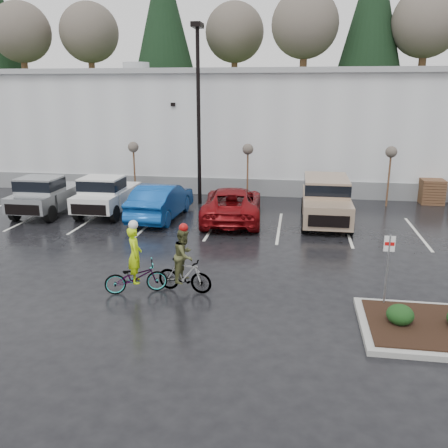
% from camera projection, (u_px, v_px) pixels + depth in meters
% --- Properties ---
extents(ground, '(120.00, 120.00, 0.00)m').
position_uv_depth(ground, '(251.00, 302.00, 13.96)').
color(ground, black).
rests_on(ground, ground).
extents(warehouse, '(60.50, 15.50, 7.20)m').
position_uv_depth(warehouse, '(282.00, 124.00, 33.85)').
color(warehouse, silver).
rests_on(warehouse, ground).
extents(wooded_ridge, '(80.00, 25.00, 6.00)m').
position_uv_depth(wooded_ridge, '(289.00, 116.00, 55.89)').
color(wooded_ridge, '#273D19').
rests_on(wooded_ridge, ground).
extents(lamppost, '(0.50, 1.00, 9.22)m').
position_uv_depth(lamppost, '(198.00, 96.00, 24.39)').
color(lamppost, black).
rests_on(lamppost, ground).
extents(sapling_west, '(0.60, 0.60, 3.20)m').
position_uv_depth(sapling_west, '(133.00, 150.00, 26.74)').
color(sapling_west, '#502D20').
rests_on(sapling_west, ground).
extents(sapling_mid, '(0.60, 0.60, 3.20)m').
position_uv_depth(sapling_mid, '(248.00, 152.00, 25.78)').
color(sapling_mid, '#502D20').
rests_on(sapling_mid, ground).
extents(sapling_east, '(0.60, 0.60, 3.20)m').
position_uv_depth(sapling_east, '(391.00, 155.00, 24.67)').
color(sapling_east, '#502D20').
rests_on(sapling_east, ground).
extents(pallet_stack_a, '(1.20, 1.20, 1.35)m').
position_uv_depth(pallet_stack_a, '(432.00, 191.00, 25.82)').
color(pallet_stack_a, '#502D20').
rests_on(pallet_stack_a, ground).
extents(shrub_a, '(0.70, 0.70, 0.52)m').
position_uv_depth(shrub_a, '(400.00, 315.00, 12.31)').
color(shrub_a, black).
rests_on(shrub_a, curb_island).
extents(fire_lane_sign, '(0.30, 0.05, 2.20)m').
position_uv_depth(fire_lane_sign, '(388.00, 262.00, 13.20)').
color(fire_lane_sign, gray).
rests_on(fire_lane_sign, ground).
extents(pickup_silver, '(2.10, 5.20, 1.96)m').
position_uv_depth(pickup_silver, '(50.00, 193.00, 23.98)').
color(pickup_silver, '#9EA2A5').
rests_on(pickup_silver, ground).
extents(pickup_white, '(2.10, 5.20, 1.96)m').
position_uv_depth(pickup_white, '(110.00, 193.00, 24.00)').
color(pickup_white, silver).
rests_on(pickup_white, ground).
extents(car_blue, '(2.08, 5.27, 1.71)m').
position_uv_depth(car_blue, '(161.00, 201.00, 22.87)').
color(car_blue, '#0D4194').
rests_on(car_blue, ground).
extents(car_red, '(3.10, 5.93, 1.59)m').
position_uv_depth(car_red, '(232.00, 204.00, 22.51)').
color(car_red, maroon).
rests_on(car_red, ground).
extents(suv_tan, '(2.20, 5.10, 2.06)m').
position_uv_depth(suv_tan, '(326.00, 201.00, 22.04)').
color(suv_tan, gray).
rests_on(suv_tan, ground).
extents(cyclist_hivis, '(2.02, 1.31, 2.31)m').
position_uv_depth(cyclist_hivis, '(136.00, 271.00, 14.47)').
color(cyclist_hivis, '#3F3F44').
rests_on(cyclist_hivis, ground).
extents(cyclist_olive, '(1.75, 0.87, 2.20)m').
position_uv_depth(cyclist_olive, '(184.00, 267.00, 14.51)').
color(cyclist_olive, '#3F3F44').
rests_on(cyclist_olive, ground).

